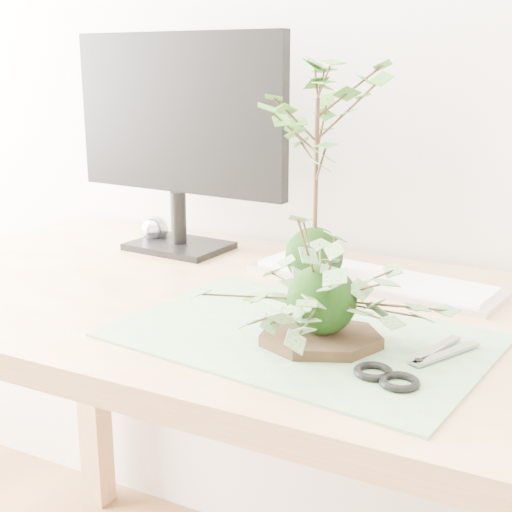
% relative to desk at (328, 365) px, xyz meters
% --- Properties ---
extents(desk, '(1.60, 0.70, 0.74)m').
position_rel_desk_xyz_m(desk, '(0.00, 0.00, 0.00)').
color(desk, tan).
rests_on(desk, ground_plane).
extents(cutting_mat, '(0.53, 0.39, 0.00)m').
position_rel_desk_xyz_m(cutting_mat, '(0.00, -0.12, 0.09)').
color(cutting_mat, gray).
rests_on(cutting_mat, desk).
extents(stone_dish, '(0.22, 0.22, 0.01)m').
position_rel_desk_xyz_m(stone_dish, '(0.04, -0.13, 0.10)').
color(stone_dish, black).
rests_on(stone_dish, cutting_mat).
extents(ivy_kokedama, '(0.33, 0.33, 0.19)m').
position_rel_desk_xyz_m(ivy_kokedama, '(0.04, -0.13, 0.20)').
color(ivy_kokedama, black).
rests_on(ivy_kokedama, stone_dish).
extents(maple_kokedama, '(0.24, 0.24, 0.41)m').
position_rel_desk_xyz_m(maple_kokedama, '(-0.08, 0.12, 0.38)').
color(maple_kokedama, black).
rests_on(maple_kokedama, desk).
extents(keyboard, '(0.46, 0.19, 0.02)m').
position_rel_desk_xyz_m(keyboard, '(0.01, 0.17, 0.10)').
color(keyboard, silver).
rests_on(keyboard, desk).
extents(monitor, '(0.48, 0.15, 0.42)m').
position_rel_desk_xyz_m(monitor, '(-0.41, 0.21, 0.33)').
color(monitor, black).
rests_on(monitor, desk).
extents(foil_ball, '(0.06, 0.06, 0.06)m').
position_rel_desk_xyz_m(foil_ball, '(-0.49, 0.23, 0.12)').
color(foil_ball, silver).
rests_on(foil_ball, desk).
extents(scissors, '(0.10, 0.20, 0.01)m').
position_rel_desk_xyz_m(scissors, '(0.17, -0.18, 0.10)').
color(scissors, gray).
rests_on(scissors, cutting_mat).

